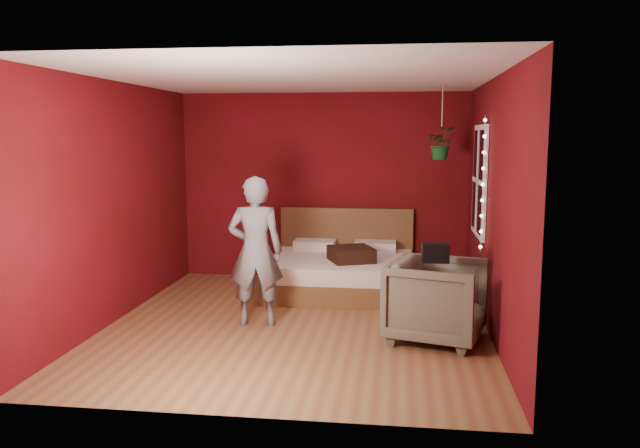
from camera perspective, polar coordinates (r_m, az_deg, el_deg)
The scene contains 10 objects.
floor at distance 6.80m, azimuth -2.06°, elevation -9.15°, with size 4.50×4.50×0.00m, color brown.
room_walls at distance 6.50m, azimuth -2.13°, elevation 5.13°, with size 4.04×4.54×2.62m.
window at distance 7.38m, azimuth 14.34°, elevation 3.84°, with size 0.05×0.97×1.27m.
fairy_lights at distance 6.86m, azimuth 14.66°, elevation 3.52°, with size 0.04×0.04×1.45m.
bed at distance 8.13m, azimuth 2.00°, elevation -4.33°, with size 1.84×1.57×1.01m.
person at distance 6.65m, azimuth -5.92°, elevation -2.49°, with size 0.58×0.38×1.60m, color slate.
armchair at distance 6.28m, azimuth 10.63°, elevation -6.89°, with size 0.87×0.89×0.81m, color #5E5E4A.
handbag at distance 6.06m, azimuth 10.52°, elevation -2.61°, with size 0.26×0.13×0.18m, color black.
throw_pillow at distance 7.78m, azimuth 2.87°, elevation -2.77°, with size 0.50×0.50×0.18m, color black.
hanging_plant at distance 7.80m, azimuth 11.03°, elevation 7.25°, with size 0.36×0.32×0.88m.
Camera 1 is at (1.07, -6.40, 2.02)m, focal length 35.00 mm.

